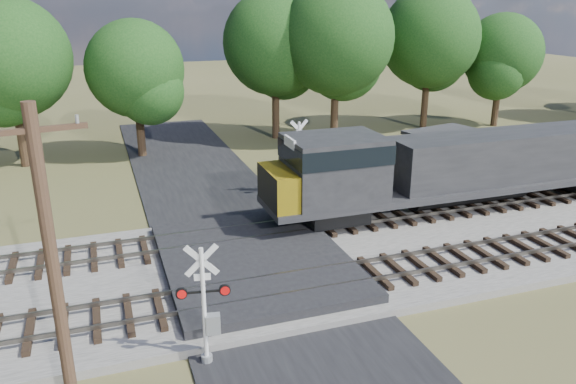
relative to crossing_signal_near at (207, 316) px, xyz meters
name	(u,v)px	position (x,y,z in m)	size (l,w,h in m)	color
ground	(258,275)	(2.92, 4.89, -1.60)	(160.00, 160.00, 0.00)	#4B4C28
ballast_bed	(468,233)	(12.92, 5.39, -1.45)	(140.00, 10.00, 0.30)	gray
road	(258,274)	(2.92, 4.89, -1.56)	(7.00, 60.00, 0.08)	black
crossing_panel	(255,262)	(2.92, 5.39, -1.28)	(7.00, 9.00, 0.62)	#262628
track_near	(354,276)	(6.04, 2.89, -1.18)	(140.00, 2.60, 0.33)	black
track_far	(306,227)	(6.04, 7.89, -1.18)	(140.00, 2.60, 0.33)	black
crossing_signal_near	(207,316)	(0.00, 0.00, 0.00)	(1.54, 0.38, 3.84)	silver
crossing_signal_far	(297,165)	(7.54, 13.15, 0.16)	(1.69, 0.41, 4.21)	silver
utility_pole	(56,287)	(-3.59, -2.43, 2.83)	(2.03, 0.43, 8.35)	#3D2C1C
equipment_shed	(452,158)	(16.83, 12.44, -0.11)	(5.09, 5.09, 2.93)	#48341E
treeline	(305,50)	(12.44, 24.97, 5.07)	(81.27, 11.60, 11.69)	black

